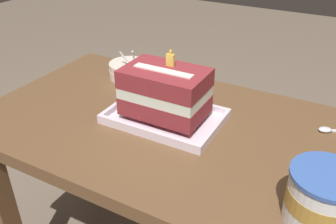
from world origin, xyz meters
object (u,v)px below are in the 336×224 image
foil_tray (165,117)px  ice_cream_tub (323,198)px  birthday_cake (165,91)px  bowl_stack (129,70)px  serving_spoon_near_tray (334,130)px

foil_tray → ice_cream_tub: ice_cream_tub is taller
birthday_cake → ice_cream_tub: (0.42, -0.18, -0.03)m
birthday_cake → foil_tray: bearing=-90.0°
foil_tray → birthday_cake: (0.00, 0.00, 0.08)m
ice_cream_tub → bowl_stack: bearing=151.3°
foil_tray → ice_cream_tub: (0.42, -0.18, 0.05)m
foil_tray → bowl_stack: size_ratio=2.28×
ice_cream_tub → foil_tray: bearing=157.1°
ice_cream_tub → serving_spoon_near_tray: bearing=92.0°
foil_tray → birthday_cake: 0.08m
bowl_stack → serving_spoon_near_tray: bearing=-2.3°
foil_tray → birthday_cake: birthday_cake is taller
birthday_cake → serving_spoon_near_tray: 0.44m
foil_tray → serving_spoon_near_tray: size_ratio=1.99×
foil_tray → bowl_stack: 0.30m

